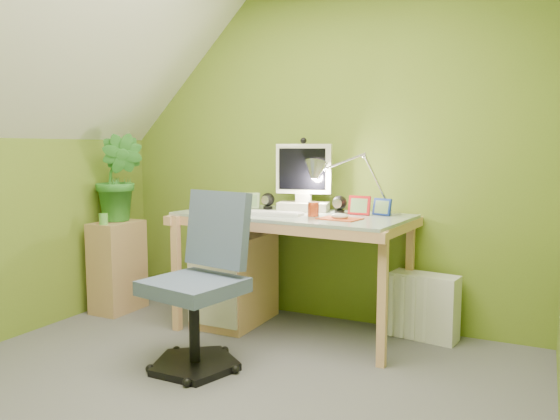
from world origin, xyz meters
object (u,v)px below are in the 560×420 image
at_px(desk, 293,273).
at_px(task_chair, 194,284).
at_px(side_ledge, 118,266).
at_px(monitor, 304,172).
at_px(potted_plant, 119,178).
at_px(radiator, 424,306).
at_px(desk_lamp, 367,170).

height_order(desk, task_chair, task_chair).
bearing_deg(side_ledge, monitor, 13.83).
xyz_separation_m(monitor, task_chair, (-0.23, -1.00, -0.58)).
distance_m(side_ledge, task_chair, 1.34).
distance_m(potted_plant, radiator, 2.39).
xyz_separation_m(desk_lamp, potted_plant, (-1.84, -0.29, -0.08)).
distance_m(monitor, side_ledge, 1.61).
relative_size(desk, monitor, 2.82).
distance_m(desk, side_ledge, 1.40).
distance_m(desk_lamp, radiator, 0.96).
bearing_deg(radiator, desk_lamp, -161.77).
distance_m(desk, desk_lamp, 0.84).
relative_size(desk, desk_lamp, 2.59).
distance_m(potted_plant, task_chair, 1.45).
bearing_deg(desk, radiator, 21.16).
relative_size(desk, potted_plant, 2.28).
bearing_deg(desk_lamp, radiator, 9.05).
relative_size(desk_lamp, potted_plant, 0.88).
bearing_deg(side_ledge, desk, 6.66).
xyz_separation_m(desk, task_chair, (-0.23, -0.82, 0.09)).
bearing_deg(desk_lamp, side_ledge, -170.11).
bearing_deg(side_ledge, potted_plant, 90.00).
bearing_deg(monitor, task_chair, -116.76).
xyz_separation_m(desk, desk_lamp, (0.45, 0.18, 0.69)).
xyz_separation_m(side_ledge, potted_plant, (0.00, 0.05, 0.67)).
xyz_separation_m(desk_lamp, side_ledge, (-1.84, -0.34, -0.75)).
relative_size(side_ledge, radiator, 1.60).
bearing_deg(desk_lamp, desk, -158.84).
xyz_separation_m(monitor, radiator, (0.83, 0.06, -0.86)).
relative_size(desk_lamp, radiator, 1.36).
bearing_deg(radiator, potted_plant, -162.33).
height_order(monitor, radiator, monitor).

